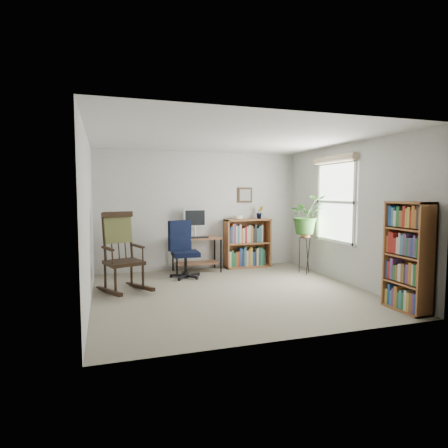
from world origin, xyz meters
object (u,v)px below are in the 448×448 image
object	(u,v)px
office_chair	(186,249)
rocking_chair	(124,252)
tall_bookshelf	(408,257)
desk	(197,254)
low_bookshelf	(247,243)

from	to	relation	value
office_chair	rocking_chair	size ratio (longest dim) A/B	0.83
tall_bookshelf	office_chair	bearing A→B (deg)	130.76
desk	tall_bookshelf	distance (m)	3.89
rocking_chair	low_bookshelf	xyz separation A→B (m)	(2.58, 1.26, -0.13)
office_chair	rocking_chair	bearing A→B (deg)	-167.30
tall_bookshelf	rocking_chair	bearing A→B (deg)	148.90
desk	rocking_chair	distance (m)	1.87
office_chair	tall_bookshelf	world-z (taller)	tall_bookshelf
desk	office_chair	bearing A→B (deg)	-123.90
desk	tall_bookshelf	bearing A→B (deg)	-57.56
desk	office_chair	xyz separation A→B (m)	(-0.32, -0.48, 0.19)
office_chair	tall_bookshelf	bearing A→B (deg)	-66.75
desk	office_chair	world-z (taller)	office_chair
office_chair	low_bookshelf	xyz separation A→B (m)	(1.45, 0.60, -0.03)
rocking_chair	low_bookshelf	size ratio (longest dim) A/B	1.26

